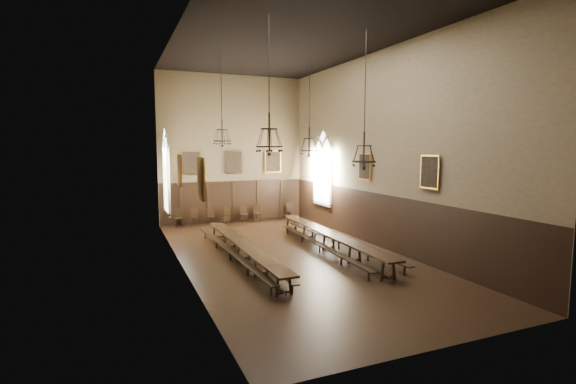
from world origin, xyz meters
TOP-DOWN VIEW (x-y plane):
  - floor at (0.00, 0.00)m, footprint 9.00×18.00m
  - ceiling at (0.00, 0.00)m, footprint 9.00×18.00m
  - wall_back at (0.00, 9.01)m, footprint 9.00×0.02m
  - wall_front at (0.00, -9.01)m, footprint 9.00×0.02m
  - wall_left at (-4.51, 0.00)m, footprint 0.02×18.00m
  - wall_right at (4.51, 0.00)m, footprint 0.02×18.00m
  - wainscot_panelling at (0.00, 0.00)m, footprint 9.00×18.00m
  - table_left at (-2.07, -0.08)m, footprint 0.72×9.69m
  - table_right at (2.03, 0.23)m, footprint 1.05×10.37m
  - bench_left_outer at (-2.55, 0.22)m, footprint 0.56×9.82m
  - bench_left_inner at (-1.45, -0.19)m, footprint 0.85×9.02m
  - bench_right_inner at (1.43, -0.05)m, footprint 0.67×9.02m
  - bench_right_outer at (2.53, 0.17)m, footprint 0.85×9.48m
  - chair_0 at (-3.45, 8.51)m, footprint 0.48×0.48m
  - chair_1 at (-2.57, 8.55)m, footprint 0.55×0.55m
  - chair_2 at (-1.55, 8.51)m, footprint 0.50×0.50m
  - chair_3 at (-0.53, 8.49)m, footprint 0.51×0.51m
  - chair_4 at (0.52, 8.49)m, footprint 0.46×0.46m
  - chair_5 at (1.39, 8.48)m, footprint 0.52×0.52m
  - chair_7 at (3.60, 8.52)m, footprint 0.55×0.55m
  - chandelier_back_left at (-2.25, 2.47)m, footprint 0.79×0.79m
  - chandelier_back_right at (2.00, 2.27)m, footprint 0.91×0.91m
  - chandelier_front_left at (-1.91, -2.80)m, footprint 0.93×0.93m
  - chandelier_front_right at (2.04, -2.52)m, footprint 0.93×0.93m
  - portrait_back_0 at (-2.60, 8.88)m, footprint 1.10×0.12m
  - portrait_back_1 at (0.00, 8.88)m, footprint 1.10×0.12m
  - portrait_back_2 at (2.60, 8.88)m, footprint 1.10×0.12m
  - portrait_left_0 at (-4.38, 1.00)m, footprint 0.12×1.00m
  - portrait_left_1 at (-4.38, -3.50)m, footprint 0.12×1.00m
  - portrait_right_0 at (4.38, 1.00)m, footprint 0.12×1.00m
  - portrait_right_1 at (4.38, -3.50)m, footprint 0.12×1.00m
  - window_right at (4.43, 5.50)m, footprint 0.20×2.20m
  - window_left at (-4.43, 5.50)m, footprint 0.20×2.20m

SIDE VIEW (x-z plane):
  - floor at x=0.00m, z-range -0.02..0.00m
  - bench_right_inner at x=1.43m, z-range 0.06..0.46m
  - bench_left_inner at x=-1.45m, z-range 0.06..0.46m
  - bench_right_outer at x=2.53m, z-range 0.06..0.48m
  - bench_left_outer at x=-2.55m, z-range 0.06..0.50m
  - chair_2 at x=-1.55m, z-range -0.18..0.75m
  - chair_3 at x=-0.53m, z-range -0.19..0.77m
  - chair_4 at x=0.52m, z-range -0.19..0.77m
  - chair_1 at x=-2.57m, z-range -0.19..0.78m
  - chair_0 at x=-3.45m, z-range -0.20..0.80m
  - chair_5 at x=1.39m, z-range -0.20..0.81m
  - chair_7 at x=3.60m, z-range -0.20..0.81m
  - table_left at x=-2.07m, z-range 0.00..0.76m
  - table_right at x=2.03m, z-range 0.00..0.81m
  - wainscot_panelling at x=0.00m, z-range 0.00..2.50m
  - window_right at x=4.43m, z-range 1.10..5.70m
  - window_left at x=-4.43m, z-range 1.10..5.70m
  - portrait_back_0 at x=-2.60m, z-range 3.00..4.40m
  - portrait_back_1 at x=0.00m, z-range 3.00..4.40m
  - portrait_back_2 at x=2.60m, z-range 3.00..4.40m
  - portrait_left_0 at x=-4.38m, z-range 3.05..4.35m
  - portrait_left_1 at x=-4.38m, z-range 3.05..4.35m
  - portrait_right_0 at x=4.38m, z-range 3.05..4.35m
  - portrait_right_1 at x=4.38m, z-range 3.05..4.35m
  - chandelier_front_right at x=2.04m, z-range 1.87..6.94m
  - wall_back at x=0.00m, z-range 0.00..9.00m
  - wall_front at x=0.00m, z-range 0.00..9.00m
  - wall_left at x=-4.51m, z-range 0.00..9.00m
  - wall_right at x=4.51m, z-range 0.00..9.00m
  - chandelier_back_right at x=2.00m, z-range 2.40..7.10m
  - chandelier_front_left at x=-1.91m, z-range 2.70..7.20m
  - chandelier_back_left at x=-2.25m, z-range 3.10..7.33m
  - ceiling at x=0.00m, z-range 9.00..9.02m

